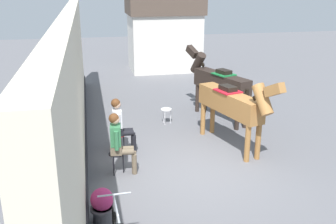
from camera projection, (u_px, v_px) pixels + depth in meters
name	position (u px, v px, depth m)	size (l,w,h in m)	color
ground_plane	(169.00, 126.00, 11.39)	(40.00, 40.00, 0.00)	slate
pub_facade_wall	(75.00, 94.00, 9.01)	(0.34, 14.00, 3.40)	beige
distant_cottage	(164.00, 32.00, 18.27)	(3.40, 2.60, 3.50)	silver
seated_visitor_near	(119.00, 140.00, 8.35)	(0.61, 0.49, 1.39)	black
seated_visitor_far	(120.00, 123.00, 9.39)	(0.61, 0.49, 1.39)	red
saddled_horse_near	(233.00, 104.00, 9.56)	(1.07, 2.93, 2.06)	#9E6B38
saddled_horse_far	(218.00, 82.00, 11.71)	(1.26, 2.87, 2.06)	#2D231E
flower_planter_near	(102.00, 205.00, 6.75)	(0.43, 0.43, 0.64)	#4C4C51
spare_stool_white	(166.00, 111.00, 11.46)	(0.32, 0.32, 0.46)	white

